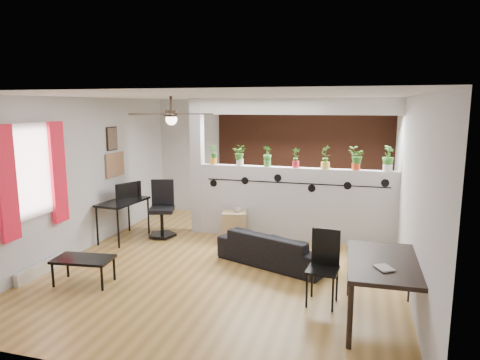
# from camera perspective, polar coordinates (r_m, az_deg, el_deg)

# --- Properties ---
(room_shell) EXTENTS (6.30, 7.10, 2.90)m
(room_shell) POSITION_cam_1_polar(r_m,az_deg,el_deg) (6.56, -1.44, -0.31)
(room_shell) COLOR olive
(room_shell) RESTS_ON ground
(partition_wall) EXTENTS (3.60, 0.18, 1.35)m
(partition_wall) POSITION_cam_1_polar(r_m,az_deg,el_deg) (7.95, 7.33, -3.17)
(partition_wall) COLOR #BCBCC1
(partition_wall) RESTS_ON ground
(ceiling_header) EXTENTS (3.60, 0.18, 0.30)m
(ceiling_header) POSITION_cam_1_polar(r_m,az_deg,el_deg) (7.75, 7.62, 9.73)
(ceiling_header) COLOR silver
(ceiling_header) RESTS_ON room_shell
(pier_column) EXTENTS (0.22, 0.20, 2.60)m
(pier_column) POSITION_cam_1_polar(r_m,az_deg,el_deg) (8.32, -5.70, 1.83)
(pier_column) COLOR #BCBCC1
(pier_column) RESTS_ON ground
(brick_panel) EXTENTS (3.90, 0.05, 2.60)m
(brick_panel) POSITION_cam_1_polar(r_m,az_deg,el_deg) (9.28, 8.77, 2.60)
(brick_panel) COLOR #A44E2F
(brick_panel) RESTS_ON ground
(vine_decal) EXTENTS (3.31, 0.01, 0.30)m
(vine_decal) POSITION_cam_1_polar(r_m,az_deg,el_deg) (7.78, 7.29, -0.41)
(vine_decal) COLOR black
(vine_decal) RESTS_ON partition_wall
(window_assembly) EXTENTS (0.09, 1.30, 1.55)m
(window_assembly) POSITION_cam_1_polar(r_m,az_deg,el_deg) (6.75, -25.93, 0.77)
(window_assembly) COLOR white
(window_assembly) RESTS_ON room_shell
(baseboard_heater) EXTENTS (0.08, 1.00, 0.18)m
(baseboard_heater) POSITION_cam_1_polar(r_m,az_deg,el_deg) (7.08, -24.95, -10.64)
(baseboard_heater) COLOR silver
(baseboard_heater) RESTS_ON ground
(corkboard) EXTENTS (0.03, 0.60, 0.45)m
(corkboard) POSITION_cam_1_polar(r_m,az_deg,el_deg) (8.49, -16.33, 1.98)
(corkboard) COLOR #8C6143
(corkboard) RESTS_ON room_shell
(framed_art) EXTENTS (0.03, 0.34, 0.44)m
(framed_art) POSITION_cam_1_polar(r_m,az_deg,el_deg) (8.39, -16.69, 5.31)
(framed_art) COLOR #8C7259
(framed_art) RESTS_ON room_shell
(ceiling_fan) EXTENTS (1.19, 1.19, 0.43)m
(ceiling_fan) POSITION_cam_1_polar(r_m,az_deg,el_deg) (6.46, -9.15, 8.46)
(ceiling_fan) COLOR black
(ceiling_fan) RESTS_ON room_shell
(potted_plant_0) EXTENTS (0.22, 0.21, 0.36)m
(potted_plant_0) POSITION_cam_1_polar(r_m,az_deg,el_deg) (8.18, -3.57, 3.44)
(potted_plant_0) COLOR orange
(potted_plant_0) RESTS_ON partition_wall
(potted_plant_1) EXTENTS (0.20, 0.16, 0.39)m
(potted_plant_1) POSITION_cam_1_polar(r_m,az_deg,el_deg) (8.02, -0.01, 3.43)
(potted_plant_1) COLOR silver
(potted_plant_1) RESTS_ON partition_wall
(potted_plant_2) EXTENTS (0.22, 0.19, 0.38)m
(potted_plant_2) POSITION_cam_1_polar(r_m,az_deg,el_deg) (7.89, 3.68, 3.27)
(potted_plant_2) COLOR #439134
(potted_plant_2) RESTS_ON partition_wall
(potted_plant_3) EXTENTS (0.19, 0.15, 0.37)m
(potted_plant_3) POSITION_cam_1_polar(r_m,az_deg,el_deg) (7.80, 7.47, 3.09)
(potted_plant_3) COLOR red
(potted_plant_3) RESTS_ON partition_wall
(potted_plant_4) EXTENTS (0.28, 0.28, 0.43)m
(potted_plant_4) POSITION_cam_1_polar(r_m,az_deg,el_deg) (7.74, 11.34, 3.15)
(potted_plant_4) COLOR gold
(potted_plant_4) RESTS_ON partition_wall
(potted_plant_5) EXTENTS (0.23, 0.19, 0.41)m
(potted_plant_5) POSITION_cam_1_polar(r_m,az_deg,el_deg) (7.72, 15.24, 2.89)
(potted_plant_5) COLOR #E5481A
(potted_plant_5) RESTS_ON partition_wall
(potted_plant_6) EXTENTS (0.28, 0.29, 0.44)m
(potted_plant_6) POSITION_cam_1_polar(r_m,az_deg,el_deg) (7.73, 19.15, 2.83)
(potted_plant_6) COLOR silver
(potted_plant_6) RESTS_ON partition_wall
(sofa) EXTENTS (1.82, 1.23, 0.50)m
(sofa) POSITION_cam_1_polar(r_m,az_deg,el_deg) (6.82, 4.64, -9.08)
(sofa) COLOR black
(sofa) RESTS_ON ground
(cube_shelf) EXTENTS (0.51, 0.48, 0.53)m
(cube_shelf) POSITION_cam_1_polar(r_m,az_deg,el_deg) (7.95, -0.73, -6.12)
(cube_shelf) COLOR tan
(cube_shelf) RESTS_ON ground
(cup) EXTENTS (0.15, 0.15, 0.10)m
(cup) POSITION_cam_1_polar(r_m,az_deg,el_deg) (7.86, -0.39, -3.92)
(cup) COLOR gray
(cup) RESTS_ON cube_shelf
(computer_desk) EXTENTS (0.63, 1.06, 0.73)m
(computer_desk) POSITION_cam_1_polar(r_m,az_deg,el_deg) (8.18, -15.32, -3.15)
(computer_desk) COLOR black
(computer_desk) RESTS_ON ground
(monitor) EXTENTS (0.30, 0.17, 0.18)m
(monitor) POSITION_cam_1_polar(r_m,az_deg,el_deg) (8.27, -14.84, -1.86)
(monitor) COLOR black
(monitor) RESTS_ON computer_desk
(office_chair) EXTENTS (0.55, 0.56, 1.05)m
(office_chair) POSITION_cam_1_polar(r_m,az_deg,el_deg) (8.26, -10.34, -4.26)
(office_chair) COLOR black
(office_chair) RESTS_ON ground
(dining_table) EXTENTS (0.87, 1.39, 0.75)m
(dining_table) POSITION_cam_1_polar(r_m,az_deg,el_deg) (5.17, 18.83, -10.98)
(dining_table) COLOR black
(dining_table) RESTS_ON ground
(book) EXTENTS (0.24, 0.26, 0.02)m
(book) POSITION_cam_1_polar(r_m,az_deg,el_deg) (4.86, 17.86, -11.19)
(book) COLOR gray
(book) RESTS_ON dining_table
(folding_chair) EXTENTS (0.41, 0.41, 0.93)m
(folding_chair) POSITION_cam_1_polar(r_m,az_deg,el_deg) (5.56, 11.17, -10.40)
(folding_chair) COLOR black
(folding_chair) RESTS_ON ground
(coffee_table) EXTENTS (0.85, 0.53, 0.37)m
(coffee_table) POSITION_cam_1_polar(r_m,az_deg,el_deg) (6.43, -20.16, -10.08)
(coffee_table) COLOR black
(coffee_table) RESTS_ON ground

